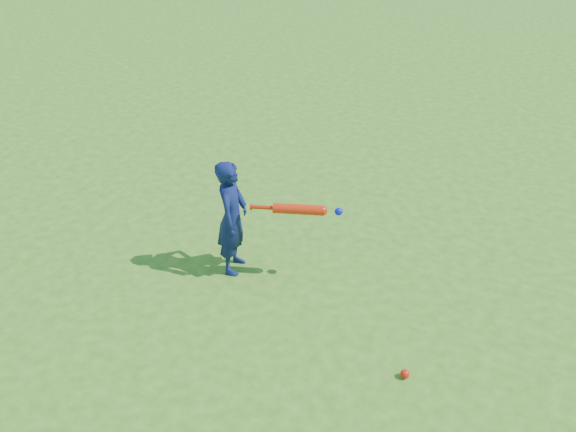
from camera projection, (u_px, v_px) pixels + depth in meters
name	position (u px, v px, depth m)	size (l,w,h in m)	color
ground	(140.00, 274.00, 5.91)	(80.00, 80.00, 0.00)	#38711B
child	(232.00, 217.00, 5.71)	(0.40, 0.26, 1.10)	#10194B
ground_ball_red	(405.00, 374.00, 4.79)	(0.07, 0.07, 0.07)	red
bat_swing	(302.00, 209.00, 5.52)	(0.76, 0.34, 0.09)	red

